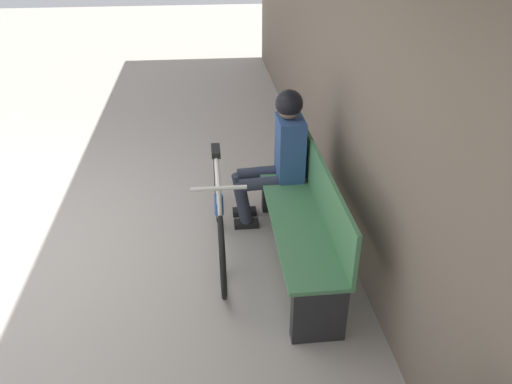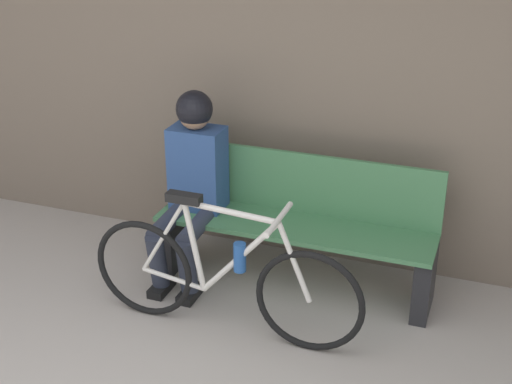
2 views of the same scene
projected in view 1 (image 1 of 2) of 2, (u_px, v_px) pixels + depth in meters
name	position (u px, v px, depth m)	size (l,w,h in m)	color
ground_plane	(22.00, 256.00, 4.13)	(24.00, 24.00, 0.00)	#ADA399
storefront_wall	(366.00, 44.00, 3.55)	(12.00, 0.56, 3.20)	#756656
park_bench_near	(305.00, 220.00, 3.86)	(1.74, 0.42, 0.84)	#477F51
bicycle	(219.00, 215.00, 4.02)	(1.63, 0.40, 0.84)	black
person_seated	(279.00, 150.00, 4.27)	(0.34, 0.62, 1.23)	#2D3342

